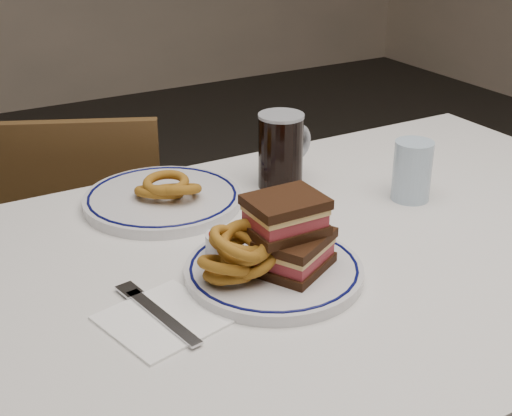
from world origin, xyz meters
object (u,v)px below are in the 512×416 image
reuben_sandwich (290,234)px  beer_mug (282,150)px  far_plate (162,199)px  main_plate (274,271)px  chair_far (89,256)px

reuben_sandwich → beer_mug: bearing=60.2°
far_plate → beer_mug: bearing=-7.8°
main_plate → far_plate: 0.33m
chair_far → beer_mug: bearing=-59.4°
reuben_sandwich → far_plate: 0.35m
chair_far → far_plate: size_ratio=2.90×
chair_far → main_plate: 0.81m
chair_far → reuben_sandwich: reuben_sandwich is taller
main_plate → far_plate: far_plate is taller
chair_far → beer_mug: 0.65m
chair_far → beer_mug: (0.27, -0.45, 0.37)m
main_plate → reuben_sandwich: reuben_sandwich is taller
main_plate → reuben_sandwich: bearing=-34.7°
reuben_sandwich → chair_far: bearing=97.1°
reuben_sandwich → far_plate: (-0.06, 0.34, -0.06)m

